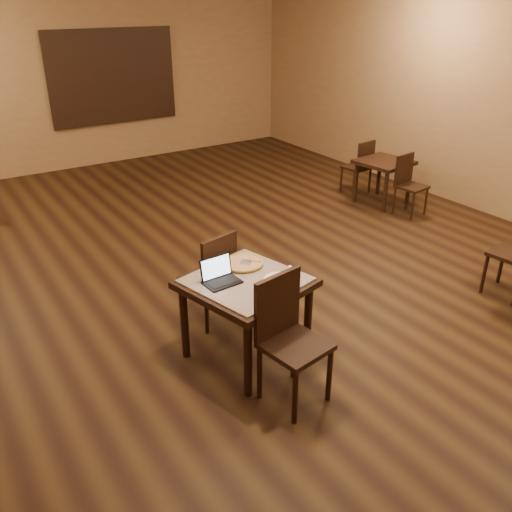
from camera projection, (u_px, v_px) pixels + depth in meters
ground at (232, 264)px, 6.46m from camera, size 10.00×10.00×0.00m
wall_back at (85, 82)px, 9.56m from camera, size 8.00×0.02×3.00m
wall_right at (469, 102)px, 7.77m from camera, size 0.02×10.00×3.00m
mural at (113, 77)px, 9.76m from camera, size 2.34×0.05×1.64m
tiled_table at (246, 290)px, 4.57m from camera, size 1.11×1.11×0.76m
chair_main_near at (287, 332)px, 4.14m from camera, size 0.52×0.52×1.04m
chair_main_far at (213, 274)px, 5.10m from camera, size 0.49×0.49×0.95m
laptop at (219, 275)px, 4.48m from camera, size 0.30×0.24×0.20m
plate at (280, 280)px, 4.49m from camera, size 0.28×0.28×0.02m
pizza_slice at (280, 279)px, 4.49m from camera, size 0.17×0.17×0.02m
pizza_pan at (243, 264)px, 4.76m from camera, size 0.33×0.33×0.01m
pizza_whole at (243, 263)px, 4.76m from camera, size 0.36×0.36×0.03m
spatula at (246, 262)px, 4.75m from camera, size 0.23×0.24×0.01m
napkin_roll at (294, 271)px, 4.61m from camera, size 0.07×0.18×0.04m
other_table_a at (384, 168)px, 8.12m from camera, size 0.79×0.79×0.67m
other_table_a_chair_near at (408, 181)px, 7.76m from camera, size 0.41×0.41×0.86m
other_table_a_chair_far at (361, 164)px, 8.53m from camera, size 0.41×0.41×0.86m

